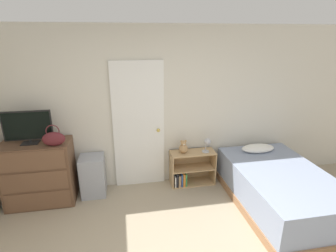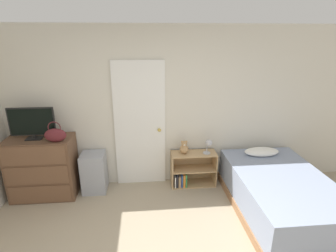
# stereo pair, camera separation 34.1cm
# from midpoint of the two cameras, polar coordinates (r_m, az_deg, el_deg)

# --- Properties ---
(wall_back) EXTENTS (10.00, 0.06, 2.55)m
(wall_back) POSITION_cam_midpoint_polar(r_m,az_deg,el_deg) (4.15, -3.17, 3.64)
(wall_back) COLOR beige
(wall_back) RESTS_ON ground_plane
(door_closed) EXTENTS (0.81, 0.09, 2.04)m
(door_closed) POSITION_cam_midpoint_polar(r_m,az_deg,el_deg) (4.18, -3.80, 0.06)
(door_closed) COLOR white
(door_closed) RESTS_ON ground_plane
(dresser) EXTENTS (0.95, 0.51, 0.95)m
(dresser) POSITION_cam_midpoint_polar(r_m,az_deg,el_deg) (4.39, -23.56, -8.34)
(dresser) COLOR brown
(dresser) RESTS_ON ground_plane
(tv) EXTENTS (0.64, 0.16, 0.47)m
(tv) POSITION_cam_midpoint_polar(r_m,az_deg,el_deg) (4.14, -25.48, 0.61)
(tv) COLOR black
(tv) RESTS_ON dresser
(handbag) EXTENTS (0.30, 0.12, 0.30)m
(handbag) POSITION_cam_midpoint_polar(r_m,az_deg,el_deg) (3.94, -21.10, -1.86)
(handbag) COLOR #591E23
(handbag) RESTS_ON dresser
(storage_bin) EXTENTS (0.37, 0.37, 0.64)m
(storage_bin) POSITION_cam_midpoint_polar(r_m,az_deg,el_deg) (4.34, -13.60, -9.81)
(storage_bin) COLOR #999EA8
(storage_bin) RESTS_ON ground_plane
(bookshelf) EXTENTS (0.74, 0.31, 0.57)m
(bookshelf) POSITION_cam_midpoint_polar(r_m,az_deg,el_deg) (4.45, 7.01, -9.68)
(bookshelf) COLOR tan
(bookshelf) RESTS_ON ground_plane
(teddy_bear) EXTENTS (0.15, 0.15, 0.22)m
(teddy_bear) POSITION_cam_midpoint_polar(r_m,az_deg,el_deg) (4.24, 5.83, -4.82)
(teddy_bear) COLOR tan
(teddy_bear) RESTS_ON bookshelf
(desk_lamp) EXTENTS (0.14, 0.13, 0.25)m
(desk_lamp) POSITION_cam_midpoint_polar(r_m,az_deg,el_deg) (4.26, 11.10, -3.91)
(desk_lamp) COLOR #B2B2B7
(desk_lamp) RESTS_ON bookshelf
(bed) EXTENTS (1.24, 1.97, 0.67)m
(bed) POSITION_cam_midpoint_polar(r_m,az_deg,el_deg) (4.17, 25.49, -13.22)
(bed) COLOR #996B47
(bed) RESTS_ON ground_plane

